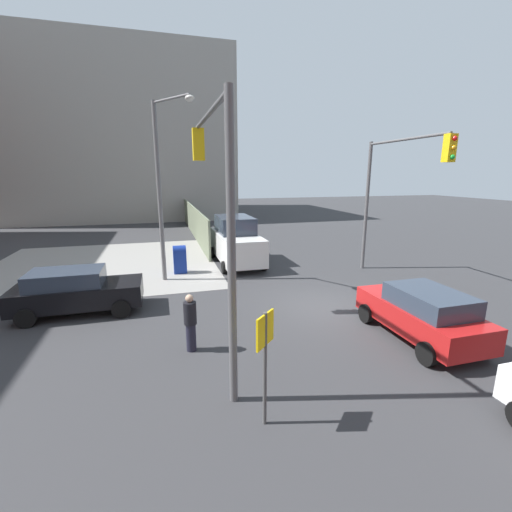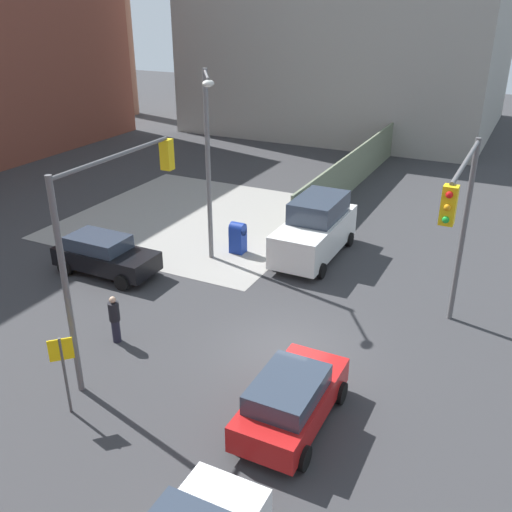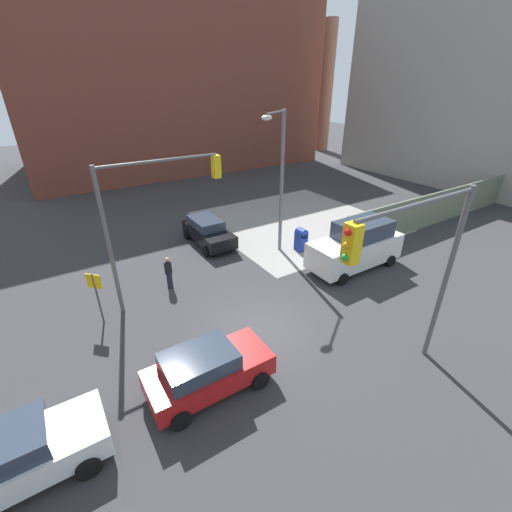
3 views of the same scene
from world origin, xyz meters
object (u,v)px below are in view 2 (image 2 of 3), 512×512
object	(u,v)px
traffic_signal_se_corner	(460,215)
coupe_red	(291,399)
traffic_signal_nw_corner	(111,219)
smokestack	(122,22)
mailbox_blue	(238,237)
street_lamp_corner	(208,155)
van_white_delivery	(315,229)
hatchback_black	(104,255)
pedestrian_crossing	(115,318)

from	to	relation	value
traffic_signal_se_corner	coupe_red	size ratio (longest dim) A/B	1.58
traffic_signal_nw_corner	traffic_signal_se_corner	xyz separation A→B (m)	(4.93, -9.00, -0.01)
smokestack	mailbox_blue	bearing A→B (deg)	-134.30
street_lamp_corner	van_white_delivery	xyz separation A→B (m)	(2.52, -3.79, -3.42)
traffic_signal_se_corner	hatchback_black	bearing A→B (deg)	92.53
smokestack	van_white_delivery	xyz separation A→B (m)	(-23.18, -28.20, -7.00)
street_lamp_corner	hatchback_black	bearing A→B (deg)	132.15
coupe_red	hatchback_black	bearing A→B (deg)	64.37
traffic_signal_se_corner	pedestrian_crossing	world-z (taller)	traffic_signal_se_corner
pedestrian_crossing	van_white_delivery	bearing A→B (deg)	87.97
mailbox_blue	pedestrian_crossing	world-z (taller)	pedestrian_crossing
van_white_delivery	pedestrian_crossing	xyz separation A→B (m)	(-9.41, 3.40, -0.41)
street_lamp_corner	coupe_red	xyz separation A→B (m)	(-8.04, -7.19, -3.86)
hatchback_black	pedestrian_crossing	size ratio (longest dim) A/B	2.57
smokestack	pedestrian_crossing	world-z (taller)	smokestack
traffic_signal_se_corner	mailbox_blue	distance (m)	10.91
traffic_signal_nw_corner	mailbox_blue	size ratio (longest dim) A/B	4.55
traffic_signal_se_corner	coupe_red	world-z (taller)	traffic_signal_se_corner
traffic_signal_se_corner	hatchback_black	distance (m)	13.94
street_lamp_corner	traffic_signal_nw_corner	bearing A→B (deg)	-171.52
traffic_signal_se_corner	street_lamp_corner	xyz separation A→B (m)	(2.41, 10.09, 0.08)
street_lamp_corner	hatchback_black	size ratio (longest dim) A/B	1.85
street_lamp_corner	coupe_red	world-z (taller)	street_lamp_corner
traffic_signal_nw_corner	traffic_signal_se_corner	distance (m)	10.26
mailbox_blue	pedestrian_crossing	bearing A→B (deg)	178.60
hatchback_black	mailbox_blue	bearing A→B (deg)	-42.23
traffic_signal_nw_corner	mailbox_blue	distance (m)	9.48
street_lamp_corner	mailbox_blue	world-z (taller)	street_lamp_corner
smokestack	pedestrian_crossing	xyz separation A→B (m)	(-32.59, -24.80, -7.41)
traffic_signal_nw_corner	street_lamp_corner	bearing A→B (deg)	8.48
street_lamp_corner	pedestrian_crossing	xyz separation A→B (m)	(-6.89, -0.39, -3.83)
mailbox_blue	van_white_delivery	xyz separation A→B (m)	(1.21, -3.20, 0.52)
hatchback_black	pedestrian_crossing	world-z (taller)	pedestrian_crossing
mailbox_blue	pedestrian_crossing	xyz separation A→B (m)	(-8.20, 0.20, 0.11)
mailbox_blue	hatchback_black	size ratio (longest dim) A/B	0.33
traffic_signal_nw_corner	hatchback_black	distance (m)	7.25
traffic_signal_se_corner	coupe_red	distance (m)	7.38
smokestack	traffic_signal_se_corner	world-z (taller)	smokestack
street_lamp_corner	coupe_red	size ratio (longest dim) A/B	1.95
traffic_signal_se_corner	van_white_delivery	bearing A→B (deg)	51.99
traffic_signal_nw_corner	hatchback_black	xyz separation A→B (m)	(4.34, 4.41, -3.78)
traffic_signal_se_corner	van_white_delivery	distance (m)	8.67
smokestack	street_lamp_corner	size ratio (longest dim) A/B	2.07
traffic_signal_se_corner	van_white_delivery	size ratio (longest dim) A/B	1.20
smokestack	van_white_delivery	world-z (taller)	smokestack
smokestack	traffic_signal_se_corner	distance (m)	44.65
street_lamp_corner	pedestrian_crossing	world-z (taller)	street_lamp_corner
street_lamp_corner	van_white_delivery	distance (m)	5.69
traffic_signal_nw_corner	hatchback_black	bearing A→B (deg)	45.48
pedestrian_crossing	hatchback_black	bearing A→B (deg)	151.46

